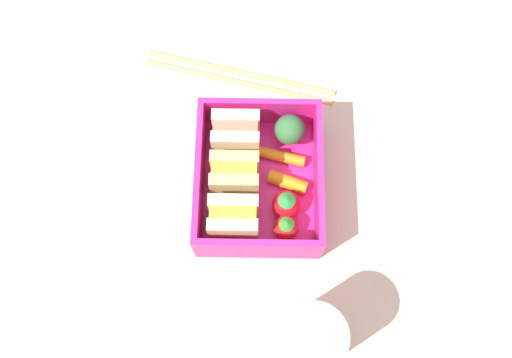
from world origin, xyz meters
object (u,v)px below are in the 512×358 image
(carrot_stick_left, at_px, (285,185))
(carrot_stick_far_left, at_px, (279,156))
(sandwich_left, at_px, (231,219))
(broccoli_floret, at_px, (287,130))
(strawberry_far_left, at_px, (283,227))
(drinking_glass, at_px, (307,340))
(sandwich_center, at_px, (233,135))
(sandwich_center_left, at_px, (232,176))
(strawberry_left, at_px, (283,204))
(chopstick_pair, at_px, (237,76))

(carrot_stick_left, bearing_deg, carrot_stick_far_left, 10.71)
(carrot_stick_left, bearing_deg, sandwich_left, 127.16)
(carrot_stick_left, relative_size, broccoli_floret, 0.99)
(strawberry_far_left, bearing_deg, sandwich_left, 84.31)
(strawberry_far_left, xyz_separation_m, drinking_glass, (-0.11, -0.02, 0.02))
(sandwich_center, distance_m, broccoli_floret, 0.06)
(strawberry_far_left, distance_m, drinking_glass, 0.11)
(sandwich_center_left, relative_size, strawberry_left, 1.39)
(strawberry_far_left, distance_m, broccoli_floret, 0.10)
(chopstick_pair, bearing_deg, drinking_glass, -166.22)
(sandwich_center, xyz_separation_m, broccoli_floret, (0.01, -0.06, 0.00))
(carrot_stick_left, distance_m, drinking_glass, 0.16)
(broccoli_floret, bearing_deg, drinking_glass, -175.51)
(broccoli_floret, height_order, chopstick_pair, broccoli_floret)
(sandwich_center, bearing_deg, carrot_stick_left, -131.73)
(carrot_stick_far_left, bearing_deg, sandwich_center, 71.70)
(sandwich_center, bearing_deg, sandwich_left, 180.00)
(sandwich_center, xyz_separation_m, carrot_stick_left, (-0.05, -0.05, -0.02))
(sandwich_center, distance_m, carrot_stick_left, 0.07)
(sandwich_center_left, height_order, chopstick_pair, sandwich_center_left)
(strawberry_far_left, xyz_separation_m, chopstick_pair, (0.18, 0.05, -0.02))
(carrot_stick_far_left, height_order, chopstick_pair, carrot_stick_far_left)
(strawberry_far_left, bearing_deg, carrot_stick_left, -2.37)
(sandwich_center, distance_m, strawberry_far_left, 0.11)
(strawberry_left, distance_m, drinking_glass, 0.13)
(carrot_stick_left, xyz_separation_m, broccoli_floret, (0.05, -0.00, 0.02))
(strawberry_far_left, relative_size, strawberry_left, 0.90)
(sandwich_left, bearing_deg, carrot_stick_left, -52.84)
(broccoli_floret, height_order, drinking_glass, drinking_glass)
(chopstick_pair, bearing_deg, carrot_stick_left, -158.55)
(sandwich_center_left, relative_size, sandwich_center, 1.00)
(sandwich_center_left, height_order, carrot_stick_left, sandwich_center_left)
(sandwich_center_left, bearing_deg, sandwich_center, 0.00)
(carrot_stick_far_left, relative_size, chopstick_pair, 0.23)
(drinking_glass, bearing_deg, sandwich_center, 19.53)
(carrot_stick_left, height_order, chopstick_pair, carrot_stick_left)
(sandwich_center, height_order, carrot_stick_far_left, sandwich_center)
(carrot_stick_far_left, height_order, drinking_glass, drinking_glass)
(sandwich_center, relative_size, strawberry_far_left, 1.55)
(carrot_stick_left, xyz_separation_m, carrot_stick_far_left, (0.03, 0.01, -0.00))
(sandwich_center_left, distance_m, broccoli_floret, 0.08)
(sandwich_center_left, relative_size, chopstick_pair, 0.22)
(chopstick_pair, distance_m, drinking_glass, 0.30)
(strawberry_far_left, bearing_deg, sandwich_center_left, 46.33)
(sandwich_left, xyz_separation_m, chopstick_pair, (0.18, -0.00, -0.03))
(strawberry_left, bearing_deg, drinking_glass, -171.39)
(sandwich_left, relative_size, strawberry_far_left, 1.55)
(chopstick_pair, bearing_deg, strawberry_far_left, -164.22)
(carrot_stick_left, height_order, broccoli_floret, broccoli_floret)
(drinking_glass, bearing_deg, sandwich_center_left, 24.44)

